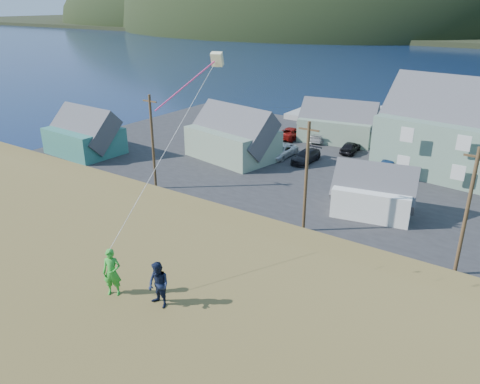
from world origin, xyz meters
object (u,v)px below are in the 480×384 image
(shed_palegreen_near, at_px, (233,135))
(shed_palegreen_far, at_px, (338,123))
(wharf, at_px, (384,119))
(kite_flyer_green, at_px, (112,272))
(shed_white, at_px, (374,192))
(shed_teal, at_px, (84,133))
(kite_flyer_navy, at_px, (159,285))

(shed_palegreen_near, height_order, shed_palegreen_far, shed_palegreen_near)
(wharf, relative_size, kite_flyer_green, 14.87)
(wharf, relative_size, shed_white, 3.50)
(shed_palegreen_near, distance_m, shed_palegreen_far, 14.90)
(shed_teal, bearing_deg, shed_palegreen_near, 31.19)
(wharf, xyz_separation_m, shed_teal, (-23.78, -34.98, 2.04))
(wharf, distance_m, shed_teal, 42.35)
(shed_palegreen_near, height_order, shed_white, shed_palegreen_near)
(kite_flyer_green, bearing_deg, shed_teal, 113.09)
(shed_white, xyz_separation_m, kite_flyer_navy, (1.41, -26.53, 5.96))
(wharf, bearing_deg, shed_teal, -124.20)
(shed_palegreen_near, height_order, kite_flyer_navy, kite_flyer_navy)
(wharf, xyz_separation_m, shed_white, (9.75, -32.31, 1.61))
(shed_palegreen_near, bearing_deg, shed_teal, -140.57)
(wharf, height_order, shed_white, shed_white)
(shed_white, bearing_deg, shed_palegreen_near, 151.47)
(shed_teal, xyz_separation_m, shed_white, (33.53, 2.68, -0.44))
(kite_flyer_navy, bearing_deg, wharf, 107.77)
(kite_flyer_navy, bearing_deg, shed_white, 100.08)
(shed_palegreen_far, distance_m, kite_flyer_green, 47.36)
(wharf, bearing_deg, shed_white, -73.21)
(shed_palegreen_far, bearing_deg, kite_flyer_green, -85.57)
(shed_palegreen_far, bearing_deg, wharf, 74.10)
(shed_palegreen_far, bearing_deg, shed_white, -67.92)
(shed_palegreen_near, bearing_deg, shed_palegreen_far, 73.16)
(shed_teal, height_order, shed_palegreen_far, shed_teal)
(kite_flyer_green, xyz_separation_m, kite_flyer_navy, (1.80, 0.40, -0.06))
(wharf, bearing_deg, kite_flyer_green, -81.02)
(shed_white, relative_size, kite_flyer_green, 4.24)
(shed_white, distance_m, shed_palegreen_far, 21.97)
(shed_teal, relative_size, shed_white, 1.18)
(kite_flyer_navy, bearing_deg, kite_flyer_green, -160.44)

